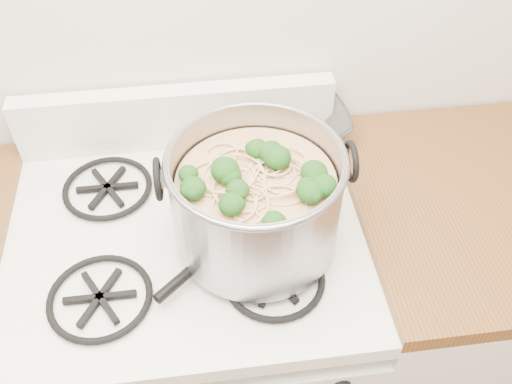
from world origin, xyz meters
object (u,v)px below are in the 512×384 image
Objects in this scene: stock_pot at (256,201)px; spatula at (247,222)px; gas_range at (200,343)px; glass_bowl at (285,128)px.

stock_pot is 0.10m from spatula.
gas_range is 0.61m from stock_pot.
glass_bowl is (0.12, 0.32, -0.09)m from stock_pot.
stock_pot is (0.15, -0.04, 0.59)m from gas_range.
glass_bowl is at bearing 46.68° from gas_range.
glass_bowl is (0.13, 0.29, 0.00)m from spatula.
stock_pot is 0.35m from glass_bowl.
gas_range is 7.88× the size of glass_bowl.
glass_bowl is (0.26, 0.28, 0.50)m from gas_range.
glass_bowl reaches higher than spatula.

